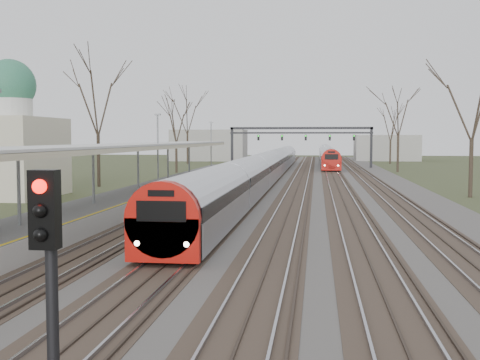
% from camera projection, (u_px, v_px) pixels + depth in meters
% --- Properties ---
extents(track_bed, '(24.00, 160.00, 0.22)m').
position_uv_depth(track_bed, '(292.00, 183.00, 59.34)').
color(track_bed, '#474442').
rests_on(track_bed, ground).
extents(platform, '(3.50, 69.00, 1.00)m').
position_uv_depth(platform, '(153.00, 193.00, 43.17)').
color(platform, '#9E9B93').
rests_on(platform, ground).
extents(canopy, '(4.10, 50.00, 3.11)m').
position_uv_depth(canopy, '(133.00, 147.00, 38.46)').
color(canopy, slate).
rests_on(canopy, platform).
extents(signal_gantry, '(21.00, 0.59, 6.08)m').
position_uv_depth(signal_gantry, '(301.00, 135.00, 88.66)').
color(signal_gantry, black).
rests_on(signal_gantry, ground).
extents(tree_west_far, '(5.50, 5.50, 11.33)m').
position_uv_depth(tree_west_far, '(98.00, 98.00, 54.03)').
color(tree_west_far, '#2D231C').
rests_on(tree_west_far, ground).
extents(tree_east_far, '(5.00, 5.00, 10.30)m').
position_uv_depth(tree_east_far, '(473.00, 100.00, 44.23)').
color(tree_east_far, '#2D231C').
rests_on(tree_east_far, ground).
extents(train_near, '(2.62, 90.21, 3.05)m').
position_uv_depth(train_near, '(269.00, 166.00, 64.49)').
color(train_near, '#ACAEB6').
rests_on(train_near, ground).
extents(train_far, '(2.62, 60.21, 3.05)m').
position_uv_depth(train_far, '(327.00, 155.00, 106.24)').
color(train_far, '#ACAEB6').
rests_on(train_far, ground).
extents(signal_post, '(0.35, 0.45, 4.10)m').
position_uv_depth(signal_post, '(49.00, 277.00, 7.67)').
color(signal_post, black).
rests_on(signal_post, ground).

